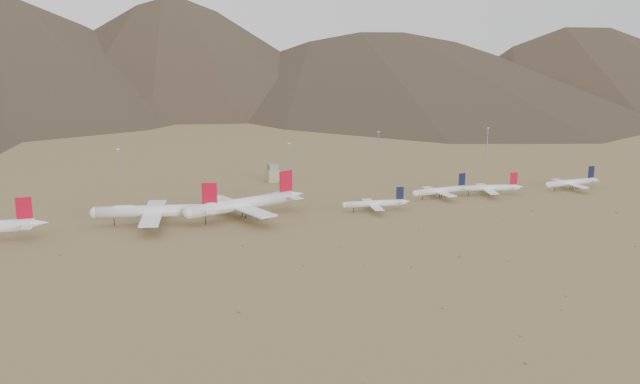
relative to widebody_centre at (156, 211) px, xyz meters
name	(u,v)px	position (x,y,z in m)	size (l,w,h in m)	color
ground	(293,230)	(63.09, -37.37, -7.61)	(3000.00, 3000.00, 0.00)	#9D8151
widebody_centre	(156,211)	(0.00, 0.00, 0.00)	(72.45, 57.31, 22.08)	white
widebody_east	(242,204)	(46.35, -2.90, 0.28)	(75.34, 59.50, 22.90)	white
narrowbody_a	(376,203)	(121.09, -15.82, -3.31)	(39.92, 29.14, 13.27)	white
narrowbody_b	(441,190)	(172.58, -1.08, -3.11)	(42.10, 30.25, 13.89)	white
narrowbody_c	(490,188)	(204.04, -5.90, -3.11)	(40.97, 30.34, 13.88)	white
narrowbody_d	(572,182)	(261.77, -11.80, -3.08)	(42.33, 30.25, 13.96)	white
control_tower	(273,174)	(93.09, 82.63, -2.30)	(8.00, 8.00, 12.00)	tan
mast_west	(119,166)	(-4.29, 100.12, 6.59)	(2.00, 0.60, 25.70)	gray
mast_centre	(289,160)	(104.37, 81.61, 6.59)	(2.00, 0.60, 25.70)	gray
mast_east	(378,147)	(182.59, 106.22, 6.59)	(2.00, 0.60, 25.70)	gray
mast_far_east	(487,143)	(267.90, 93.36, 6.59)	(2.00, 0.60, 25.70)	gray
desert_scrub	(395,282)	(74.12, -131.05, -7.29)	(381.63, 180.32, 0.91)	olive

